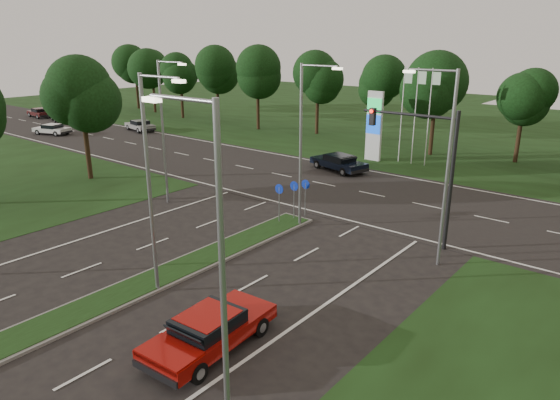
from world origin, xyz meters
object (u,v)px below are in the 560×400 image
Objects in this scene: red_sedan at (210,330)px; far_car_b at (52,129)px; far_car_a at (140,125)px; far_car_d at (40,112)px; navy_sedan at (339,162)px; far_car_c at (60,116)px.

red_sedan is 46.63m from far_car_b.
far_car_a is 1.04× the size of far_car_d.
far_car_d reaches higher than far_car_b.
far_car_c is at bearing 106.22° from navy_sedan.
far_car_d is at bearing 107.50° from far_car_a.
far_car_b is at bearing 115.80° from navy_sedan.
far_car_a is 1.10× the size of far_car_c.
far_car_d reaches higher than far_car_c.
far_car_c is 0.94× the size of far_car_d.
far_car_a is 1.05× the size of far_car_b.
far_car_c is at bearing -85.08° from far_car_d.
navy_sedan is 1.12× the size of far_car_a.
far_car_b is at bearing -102.73° from far_car_c.
far_car_c is at bearing 109.70° from far_car_a.
far_car_c is 5.24m from far_car_d.
far_car_d is (-19.54, -2.18, -0.00)m from far_car_a.
far_car_c is (-42.22, -1.15, -0.12)m from navy_sedan.
far_car_a is (-27.91, 1.00, -0.04)m from navy_sedan.
far_car_c is (-14.30, -2.15, -0.07)m from far_car_a.
red_sedan is 1.15× the size of far_car_b.
far_car_a is 9.51m from far_car_b.
far_car_c is at bearing 39.75° from far_car_b.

